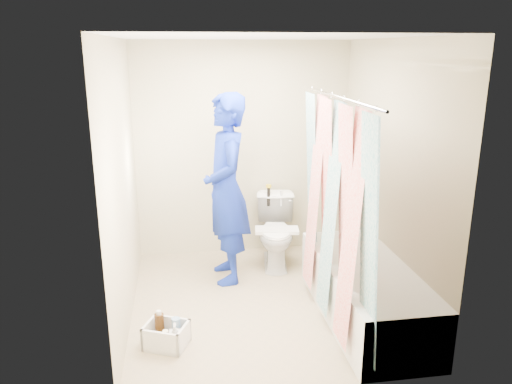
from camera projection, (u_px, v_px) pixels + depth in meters
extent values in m
plane|color=gray|center=(262.00, 302.00, 4.73)|extent=(2.60, 2.60, 0.00)
cube|color=white|center=(263.00, 37.00, 4.06)|extent=(2.40, 2.60, 0.02)
cube|color=#BCB290|center=(243.00, 151.00, 5.63)|extent=(2.40, 0.02, 2.40)
cube|color=#BCB290|center=(296.00, 231.00, 3.16)|extent=(2.40, 0.02, 2.40)
cube|color=#BCB290|center=(122.00, 185.00, 4.21)|extent=(0.02, 2.60, 2.40)
cube|color=#BCB290|center=(391.00, 174.00, 4.57)|extent=(0.02, 2.60, 2.40)
cube|color=white|center=(365.00, 292.00, 4.38)|extent=(0.70, 1.75, 0.50)
cube|color=white|center=(367.00, 270.00, 4.32)|extent=(0.58, 1.63, 0.06)
cylinder|color=silver|center=(338.00, 97.00, 3.86)|extent=(0.02, 1.90, 0.02)
cube|color=white|center=(333.00, 211.00, 4.12)|extent=(0.06, 1.75, 1.80)
imported|color=white|center=(276.00, 232.00, 5.46)|extent=(0.52, 0.79, 0.75)
cube|color=white|center=(277.00, 230.00, 5.32)|extent=(0.49, 0.27, 0.04)
cylinder|color=black|center=(269.00, 196.00, 5.55)|extent=(0.04, 0.04, 0.22)
cylinder|color=gold|center=(269.00, 186.00, 5.52)|extent=(0.06, 0.06, 0.03)
cylinder|color=silver|center=(281.00, 198.00, 5.56)|extent=(0.03, 0.03, 0.18)
imported|color=#0F129A|center=(226.00, 190.00, 4.97)|extent=(0.52, 0.74, 1.91)
cube|color=silver|center=(167.00, 344.00, 4.02)|extent=(0.40, 0.37, 0.03)
cube|color=silver|center=(149.00, 332.00, 4.04)|extent=(0.12, 0.25, 0.20)
cube|color=silver|center=(184.00, 338.00, 3.96)|extent=(0.12, 0.25, 0.20)
cube|color=silver|center=(160.00, 343.00, 3.89)|extent=(0.31, 0.15, 0.20)
cube|color=silver|center=(172.00, 327.00, 4.11)|extent=(0.31, 0.15, 0.20)
cylinder|color=#3C220C|center=(160.00, 326.00, 4.05)|extent=(0.08, 0.08, 0.22)
cylinder|color=silver|center=(176.00, 329.00, 4.03)|extent=(0.07, 0.07, 0.20)
cylinder|color=#FCEEC5|center=(166.00, 339.00, 3.94)|extent=(0.05, 0.05, 0.14)
cylinder|color=#3C220C|center=(154.00, 342.00, 3.97)|extent=(0.07, 0.07, 0.07)
cylinder|color=gold|center=(154.00, 337.00, 3.96)|extent=(0.07, 0.07, 0.01)
imported|color=silver|center=(175.00, 336.00, 3.93)|extent=(0.10, 0.10, 0.21)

